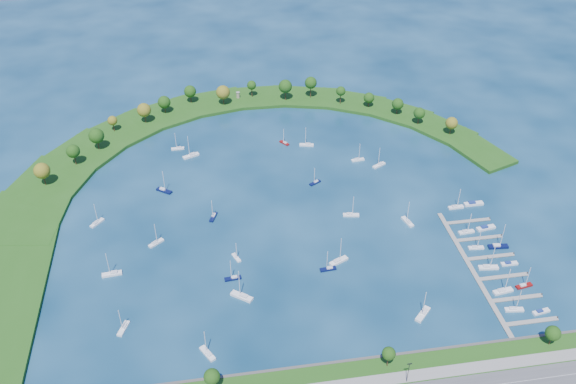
{
  "coord_description": "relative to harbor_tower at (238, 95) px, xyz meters",
  "views": [
    {
      "loc": [
        -34.43,
        -245.78,
        188.33
      ],
      "look_at": [
        5.0,
        5.0,
        4.0
      ],
      "focal_mm": 38.0,
      "sensor_mm": 36.0,
      "label": 1
    }
  ],
  "objects": [
    {
      "name": "harbor_tower",
      "position": [
        0.0,
        0.0,
        0.0
      ],
      "size": [
        2.6,
        2.6,
        4.14
      ],
      "color": "gray",
      "rests_on": "breakwater"
    },
    {
      "name": "moored_boat_4",
      "position": [
        58.03,
        -201.34,
        -3.16
      ],
      "size": [
        8.49,
        8.56,
        13.84
      ],
      "rotation": [
        0.0,
        0.0,
        3.93
      ],
      "color": "white",
      "rests_on": "ground"
    },
    {
      "name": "breakwater_trees",
      "position": [
        -7.3,
        -31.45,
        6.42
      ],
      "size": [
        238.76,
        91.19,
        14.7
      ],
      "color": "#382314",
      "rests_on": "breakwater"
    },
    {
      "name": "moored_boat_13",
      "position": [
        32.15,
        -101.94,
        -3.27
      ],
      "size": [
        6.87,
        5.14,
        10.06
      ],
      "rotation": [
        0.0,
        0.0,
        3.68
      ],
      "color": "#09103D",
      "rests_on": "ground"
    },
    {
      "name": "docked_boat_3",
      "position": [
        106.74,
        -192.42,
        -3.24
      ],
      "size": [
        7.77,
        3.27,
        11.07
      ],
      "rotation": [
        0.0,
        0.0,
        0.16
      ],
      "color": "maroon",
      "rests_on": "ground"
    },
    {
      "name": "docked_boat_6",
      "position": [
        96.24,
        -165.42,
        -3.25
      ],
      "size": [
        7.41,
        2.73,
        10.66
      ],
      "rotation": [
        0.0,
        0.0,
        -0.1
      ],
      "color": "white",
      "rests_on": "ground"
    },
    {
      "name": "moored_boat_20",
      "position": [
        -32.9,
        -64.77,
        -3.15
      ],
      "size": [
        9.75,
        6.24,
        13.94
      ],
      "rotation": [
        0.0,
        0.0,
        3.55
      ],
      "color": "white",
      "rests_on": "ground"
    },
    {
      "name": "moored_boat_6",
      "position": [
        -17.49,
        -168.18,
        -3.25
      ],
      "size": [
        7.58,
        2.76,
        10.9
      ],
      "rotation": [
        0.0,
        0.0,
        3.24
      ],
      "color": "#09103D",
      "rests_on": "ground"
    },
    {
      "name": "dock_system",
      "position": [
        96.0,
        -178.87,
        -3.77
      ],
      "size": [
        24.28,
        82.0,
        1.6
      ],
      "color": "gray",
      "rests_on": "ground"
    },
    {
      "name": "moored_boat_14",
      "position": [
        70.78,
        -90.84,
        -3.21
      ],
      "size": [
        8.3,
        6.01,
        12.08
      ],
      "rotation": [
        0.0,
        0.0,
        3.65
      ],
      "color": "white",
      "rests_on": "ground"
    },
    {
      "name": "moored_boat_8",
      "position": [
        44.47,
        -132.32,
        -3.22
      ],
      "size": [
        8.31,
        3.59,
        11.82
      ],
      "rotation": [
        0.0,
        0.0,
        -0.17
      ],
      "color": "white",
      "rests_on": "ground"
    },
    {
      "name": "moored_boat_0",
      "position": [
        -40.32,
        -55.46,
        -3.24
      ],
      "size": [
        7.5,
        2.24,
        10.97
      ],
      "rotation": [
        0.0,
        0.0,
        3.16
      ],
      "color": "white",
      "rests_on": "ground"
    },
    {
      "name": "docked_boat_4",
      "position": [
        96.21,
        -179.1,
        -3.18
      ],
      "size": [
        9.17,
        3.54,
        13.14
      ],
      "rotation": [
        0.0,
        0.0,
        -0.12
      ],
      "color": "white",
      "rests_on": "ground"
    },
    {
      "name": "moored_boat_9",
      "position": [
        25.11,
        -168.83,
        -3.25
      ],
      "size": [
        7.51,
        2.64,
        10.84
      ],
      "rotation": [
        0.0,
        0.0,
        3.22
      ],
      "color": "#09103D",
      "rests_on": "ground"
    },
    {
      "name": "moored_boat_12",
      "position": [
        -30.55,
        -207.94,
        -3.21
      ],
      "size": [
        6.27,
        8.44,
        12.35
      ],
      "rotation": [
        0.0,
        0.0,
        2.1
      ],
      "color": "white",
      "rests_on": "ground"
    },
    {
      "name": "breakwater",
      "position": [
        -35.62,
        -69.15,
        -3.13
      ],
      "size": [
        286.74,
        247.64,
        2.0
      ],
      "color": "#225416",
      "rests_on": "ground"
    },
    {
      "name": "moored_boat_2",
      "position": [
        34.66,
        -63.23,
        -3.21
      ],
      "size": [
        8.63,
        4.18,
        12.23
      ],
      "rotation": [
        0.0,
        0.0,
        2.91
      ],
      "color": "white",
      "rests_on": "ground"
    },
    {
      "name": "docked_boat_11",
      "position": [
        108.56,
        -133.12,
        -3.38
      ],
      "size": [
        9.9,
        2.86,
        2.02
      ],
      "rotation": [
        0.0,
        0.0,
        0.01
      ],
      "color": "white",
      "rests_on": "ground"
    },
    {
      "name": "docked_boat_1",
      "position": [
        106.69,
        -207.65,
        -3.56
      ],
      "size": [
        7.79,
        3.27,
        1.54
      ],
      "rotation": [
        0.0,
        0.0,
        0.16
      ],
      "color": "white",
      "rests_on": "ground"
    },
    {
      "name": "docked_boat_7",
      "position": [
        106.7,
        -166.36,
        -3.16
      ],
      "size": [
        9.56,
        3.41,
        13.77
      ],
      "rotation": [
        0.0,
        0.0,
        -0.09
      ],
      "color": "#09103D",
      "rests_on": "ground"
    },
    {
      "name": "docked_boat_10",
      "position": [
        98.63,
        -134.37,
        -3.22
      ],
      "size": [
        8.03,
        2.5,
        11.7
      ],
      "rotation": [
        0.0,
        0.0,
        0.03
      ],
      "color": "white",
      "rests_on": "ground"
    },
    {
      "name": "moored_boat_11",
      "position": [
        -14.64,
        -179.9,
        -3.13
      ],
      "size": [
        9.66,
        8.25,
        14.69
      ],
      "rotation": [
        0.0,
        0.0,
        2.5
      ],
      "color": "white",
      "rests_on": "ground"
    },
    {
      "name": "moored_boat_15",
      "position": [
        22.02,
        -58.96,
        -3.27
      ],
      "size": [
        5.5,
        6.42,
        9.77
      ],
      "rotation": [
        0.0,
        0.0,
        2.22
      ],
      "color": "maroon",
      "rests_on": "ground"
    },
    {
      "name": "moored_boat_10",
      "position": [
        -51.34,
        -138.92,
        -3.23
      ],
      "size": [
        7.51,
        6.54,
        11.5
      ],
      "rotation": [
        0.0,
        0.0,
        0.66
      ],
      "color": "white",
      "rests_on": "ground"
    },
    {
      "name": "moored_boat_1",
      "position": [
        -63.29,
        -189.96,
        -3.23
      ],
      "size": [
        4.99,
        8.16,
        11.62
      ],
      "rotation": [
        0.0,
        0.0,
        4.33
      ],
      "color": "white",
      "rests_on": "ground"
    },
    {
      "name": "docked_boat_9",
      "position": [
        106.67,
        -152.55,
        -3.41
      ],
      "size": [
        9.78,
        3.97,
        1.94
      ],
      "rotation": [
        0.0,
        0.0,
        0.14
      ],
      "color": "white",
      "rests_on": "ground"
    },
    {
      "name": "docked_boat_2",
      "position": [
        96.21,
        -194.11,
        -3.18
      ],
      "size": [
        9.22,
        3.71,
        13.17
      ],
      "rotation": [
        0.0,
        0.0,
        0.14
      ],
      "color": "white",
      "rests_on": "ground"
    },
    {
      "name": "ground",
      "position": [
        10.7,
        -117.87,
        -4.12
      ],
      "size": [
        700.0,
        700.0,
        0.0
      ],
      "primitive_type": "plane",
      "color": "#072842",
      "rests_on": "ground"
    },
    {
      "name": "moored_boat_3",
      "position": [
        -70.18,
        -157.14,
        -3.19
      ],
      "size": [
        8.91,
        3.31,
        12.8
      ],
      "rotation": [
        0.0,
        0.0,
        3.24
      ],
      "color": "white",
      "rests_on": "ground"
    },
    {
      "name": "moored_boat_18",
      "position": [
        -80.28,
        -119.13,
        -3.23
      ],
      "size": [
        6.81,
        7.39,
        11.56
      ],
      "rotation": [
        0.0,
        0.0,
        0.86
      ],
      "color": "white",
      "rests_on": "ground"
    },
    {
      "name": "docked_boat_0",
      "position": [
        96.23,
        -204.77,
        -3.23
      ],
      "size": [
        8.04,
        3.17,
        11.5
      ],
      "rotation": [
        0.0,
        0.0,
        -0.13
      ],
      "color": "white",
      "rests_on": "ground"
    },
    {
      "name": "moored_boat_7",
      "position": [
        70.73,
        -141.98,
        -3.21
      ],
      "size": [
        4.45,
        8.61,
        12.19
      ],
      "rotation": [
        0.0,
        0.0,
        1.84
      ],
      "color": "white",
      "rests_on": "ground"
    },
    {
      "name": "moored_boat_17",
      "position": [
        -14.86,
        -154.85,
        -3.28
      ],
      "size": [
        4.06,
        6.61,
        9.42
      ],
      "rotation": [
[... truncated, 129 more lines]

